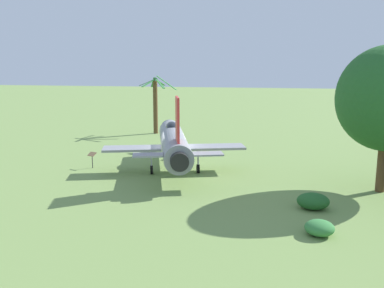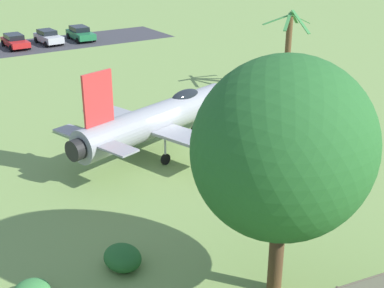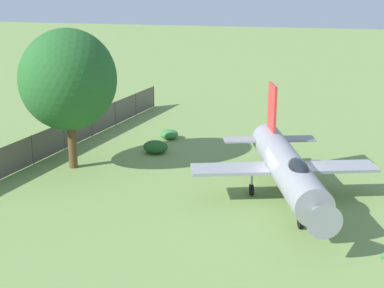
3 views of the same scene
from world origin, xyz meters
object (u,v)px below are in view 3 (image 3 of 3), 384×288
shade_tree (68,80)px  shrub_near_fence (156,147)px  display_jet (288,169)px  shrub_by_tree (169,134)px

shade_tree → shrub_near_fence: 7.61m
display_jet → shade_tree: (-13.22, 3.13, 3.51)m
display_jet → shade_tree: bearing=-119.7°
shade_tree → display_jet: bearing=-13.3°
shade_tree → shrub_near_fence: bearing=43.4°
shade_tree → shrub_near_fence: (4.14, 3.92, -5.04)m
shade_tree → shrub_near_fence: size_ratio=5.09×
display_jet → shrub_by_tree: display_jet is taller
shrub_near_fence → shrub_by_tree: size_ratio=1.28×
display_jet → shrub_by_tree: 13.98m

